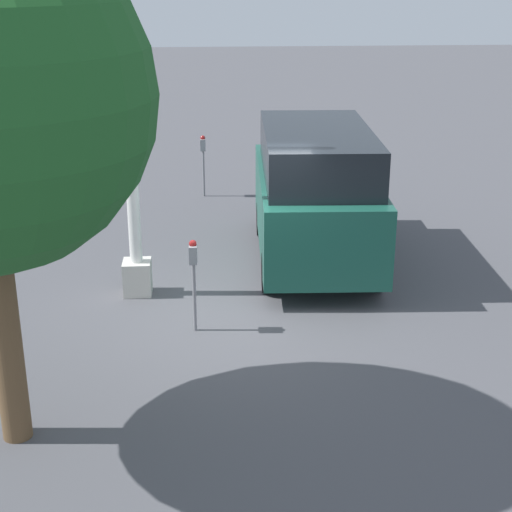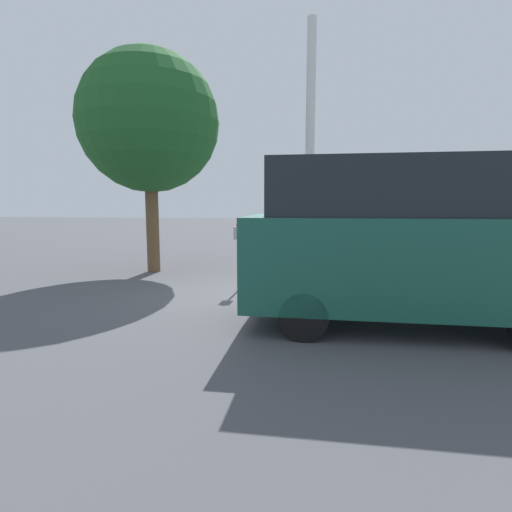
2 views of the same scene
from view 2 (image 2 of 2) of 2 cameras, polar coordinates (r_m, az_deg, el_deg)
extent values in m
plane|color=#4C4C51|center=(7.64, -0.77, -5.88)|extent=(80.00, 80.00, 0.00)
cylinder|color=gray|center=(8.16, -2.43, -1.29)|extent=(0.05, 0.05, 1.05)
cube|color=gray|center=(8.08, -2.46, 3.29)|extent=(0.20, 0.12, 0.26)
sphere|color=maroon|center=(8.07, -2.46, 4.36)|extent=(0.11, 0.11, 0.11)
cube|color=beige|center=(9.01, 7.41, -2.10)|extent=(0.44, 0.44, 0.55)
cylinder|color=silver|center=(8.98, 7.73, 15.83)|extent=(0.20, 0.20, 5.05)
cube|color=#195142|center=(6.10, 20.43, -0.63)|extent=(4.58, 2.12, 1.27)
cube|color=black|center=(6.03, 19.83, 9.07)|extent=(3.67, 1.93, 0.78)
cylinder|color=black|center=(7.41, 29.54, -4.76)|extent=(0.65, 0.26, 0.64)
cylinder|color=black|center=(6.93, 7.34, -4.62)|extent=(0.65, 0.26, 0.64)
cylinder|color=black|center=(5.27, 6.82, -8.52)|extent=(0.65, 0.26, 0.64)
cylinder|color=brown|center=(10.66, -14.57, 4.68)|extent=(0.32, 0.32, 2.57)
sphere|color=#1E5623|center=(10.84, -15.03, 18.03)|extent=(3.49, 3.49, 3.49)
camera|label=1|loc=(14.27, -51.03, 17.87)|focal=55.00mm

